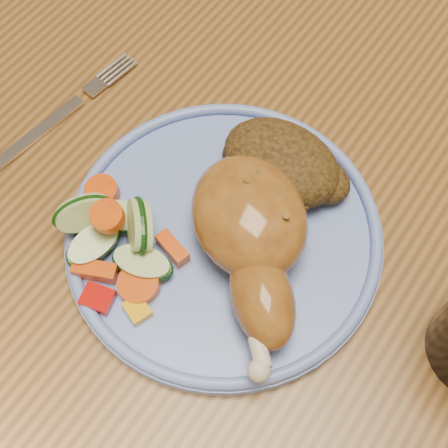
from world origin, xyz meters
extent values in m
plane|color=#54361C|center=(0.00, 0.00, 0.00)|extent=(4.00, 4.00, 0.00)
cube|color=brown|center=(0.00, 0.00, 0.73)|extent=(0.90, 1.40, 0.04)
cylinder|color=#4C2D16|center=(-0.18, 0.37, 0.21)|extent=(0.04, 0.04, 0.41)
cylinder|color=#4C2D16|center=(-0.18, 0.73, 0.21)|extent=(0.04, 0.04, 0.41)
cylinder|color=#637CCA|center=(-0.02, -0.12, 0.76)|extent=(0.26, 0.26, 0.01)
torus|color=#637CCA|center=(-0.02, -0.12, 0.77)|extent=(0.26, 0.26, 0.01)
ellipsoid|color=#935A1E|center=(0.00, -0.10, 0.79)|extent=(0.14, 0.14, 0.06)
ellipsoid|color=#935A1E|center=(0.04, -0.15, 0.78)|extent=(0.09, 0.09, 0.04)
sphere|color=beige|center=(0.07, -0.20, 0.78)|extent=(0.02, 0.02, 0.02)
ellipsoid|color=#4B3312|center=(-0.01, -0.04, 0.78)|extent=(0.10, 0.08, 0.05)
ellipsoid|color=#4B3312|center=(0.02, -0.03, 0.77)|extent=(0.05, 0.04, 0.03)
ellipsoid|color=#4B3312|center=(-0.04, -0.05, 0.77)|extent=(0.04, 0.04, 0.02)
cube|color=#A50A05|center=(-0.06, -0.22, 0.77)|extent=(0.03, 0.03, 0.01)
cube|color=#E5A507|center=(-0.03, -0.21, 0.77)|extent=(0.02, 0.02, 0.01)
cube|color=#E74707|center=(-0.08, -0.20, 0.77)|extent=(0.04, 0.03, 0.01)
cube|color=#E74707|center=(-0.04, -0.15, 0.77)|extent=(0.03, 0.02, 0.01)
cylinder|color=#E74707|center=(-0.09, -0.17, 0.79)|extent=(0.03, 0.03, 0.02)
cylinder|color=#E74707|center=(-0.05, -0.19, 0.77)|extent=(0.03, 0.03, 0.02)
cylinder|color=#E74707|center=(-0.12, -0.15, 0.77)|extent=(0.03, 0.03, 0.02)
cylinder|color=#BACD85|center=(-0.05, -0.18, 0.77)|extent=(0.06, 0.06, 0.02)
cylinder|color=#BACD85|center=(-0.09, -0.16, 0.77)|extent=(0.06, 0.06, 0.02)
cylinder|color=#BACD85|center=(-0.09, -0.19, 0.77)|extent=(0.06, 0.05, 0.03)
cylinder|color=#BACD85|center=(-0.07, -0.16, 0.78)|extent=(0.05, 0.05, 0.05)
cylinder|color=#BACD85|center=(-0.11, -0.18, 0.79)|extent=(0.05, 0.06, 0.05)
cube|color=silver|center=(-0.22, -0.13, 0.75)|extent=(0.02, 0.10, 0.00)
cube|color=silver|center=(-0.21, -0.06, 0.75)|extent=(0.02, 0.06, 0.00)
camera|label=1|loc=(0.11, -0.30, 1.22)|focal=50.00mm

